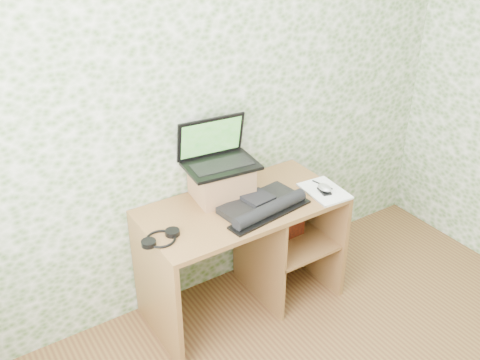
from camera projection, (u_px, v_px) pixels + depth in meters
wall_back at (213, 99)px, 3.08m from camera, size 3.50×0.00×3.50m
desk at (250, 235)px, 3.31m from camera, size 1.20×0.60×0.75m
riser at (221, 182)px, 3.15m from camera, size 0.35×0.30×0.20m
laptop at (217, 154)px, 3.11m from camera, size 0.44×0.33×0.28m
keyboard at (263, 205)px, 3.06m from camera, size 0.56×0.34×0.08m
headphones at (161, 238)px, 2.80m from camera, size 0.23×0.18×0.03m
notepad at (325, 191)px, 3.24m from camera, size 0.23×0.31×0.01m
mouse at (324, 189)px, 3.21m from camera, size 0.09×0.11×0.03m
pen at (322, 185)px, 3.28m from camera, size 0.04×0.15×0.01m
red_box at (287, 218)px, 3.38m from camera, size 0.24×0.08×0.29m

